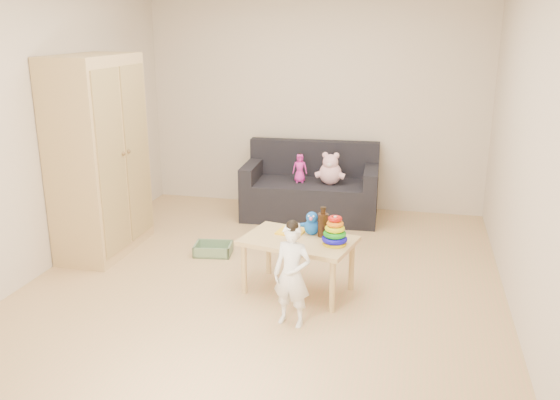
% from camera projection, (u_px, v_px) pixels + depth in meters
% --- Properties ---
extents(room, '(4.50, 4.50, 4.50)m').
position_uv_depth(room, '(267.00, 132.00, 4.85)').
color(room, tan).
rests_on(room, ground).
extents(wardrobe, '(0.52, 1.05, 1.89)m').
position_uv_depth(wardrobe, '(99.00, 156.00, 5.61)').
color(wardrobe, tan).
rests_on(wardrobe, ground).
extents(sofa, '(1.55, 0.83, 0.43)m').
position_uv_depth(sofa, '(310.00, 199.00, 6.79)').
color(sofa, black).
rests_on(sofa, ground).
extents(play_table, '(0.99, 0.74, 0.47)m').
position_uv_depth(play_table, '(298.00, 265.00, 4.90)').
color(play_table, tan).
rests_on(play_table, ground).
extents(storage_bin, '(0.39, 0.31, 0.11)m').
position_uv_depth(storage_bin, '(213.00, 249.00, 5.75)').
color(storage_bin, '#678661').
rests_on(storage_bin, ground).
extents(toddler, '(0.32, 0.24, 0.77)m').
position_uv_depth(toddler, '(292.00, 276.00, 4.32)').
color(toddler, white).
rests_on(toddler, ground).
extents(pink_bear, '(0.27, 0.24, 0.30)m').
position_uv_depth(pink_bear, '(330.00, 171.00, 6.59)').
color(pink_bear, '#F2B2BD').
rests_on(pink_bear, sofa).
extents(doll, '(0.18, 0.14, 0.32)m').
position_uv_depth(doll, '(300.00, 168.00, 6.66)').
color(doll, '#EA2BAE').
rests_on(doll, sofa).
extents(ring_stacker, '(0.21, 0.21, 0.24)m').
position_uv_depth(ring_stacker, '(335.00, 233.00, 4.69)').
color(ring_stacker, '#D8BB0B').
rests_on(ring_stacker, play_table).
extents(brown_bottle, '(0.09, 0.09, 0.25)m').
position_uv_depth(brown_bottle, '(323.00, 224.00, 4.86)').
color(brown_bottle, black).
rests_on(brown_bottle, play_table).
extents(blue_plush, '(0.19, 0.16, 0.20)m').
position_uv_depth(blue_plush, '(312.00, 223.00, 4.91)').
color(blue_plush, blue).
rests_on(blue_plush, play_table).
extents(wooden_figure, '(0.05, 0.05, 0.12)m').
position_uv_depth(wooden_figure, '(292.00, 232.00, 4.80)').
color(wooden_figure, brown).
rests_on(wooden_figure, play_table).
extents(yellow_book, '(0.25, 0.25, 0.02)m').
position_uv_depth(yellow_book, '(291.00, 231.00, 4.98)').
color(yellow_book, yellow).
rests_on(yellow_book, play_table).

